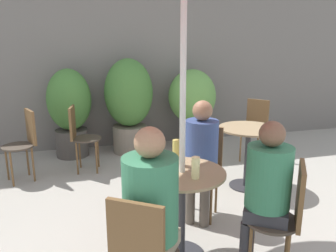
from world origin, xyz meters
TOP-DOWN VIEW (x-y plane):
  - storefront_wall at (0.00, 3.31)m, footprint 10.00×0.06m
  - cafe_table_near at (-0.05, 0.22)m, footprint 0.65×0.65m
  - cafe_table_far at (1.06, 1.27)m, footprint 0.68×0.68m
  - bistro_chair_1 at (0.56, -0.19)m, footprint 0.42×0.42m
  - bistro_chair_2 at (0.36, 0.83)m, footprint 0.42×0.42m
  - bistro_chair_3 at (-1.43, 2.16)m, footprint 0.41×0.40m
  - bistro_chair_4 at (-0.79, 2.27)m, footprint 0.39×0.37m
  - bistro_chair_5 at (1.62, 2.10)m, footprint 0.43×0.42m
  - seated_person_0 at (-0.39, -0.27)m, footprint 0.39×0.40m
  - seated_person_1 at (0.44, -0.12)m, footprint 0.39×0.38m
  - seated_person_2 at (0.28, 0.71)m, footprint 0.37×0.38m
  - beer_glass_0 at (-0.05, 0.37)m, footprint 0.06×0.06m
  - beer_glass_1 at (0.00, 0.08)m, footprint 0.06×0.06m
  - potted_plant_0 at (-0.91, 2.93)m, footprint 0.63×0.63m
  - potted_plant_1 at (-0.05, 2.90)m, footprint 0.72×0.72m
  - potted_plant_2 at (0.94, 2.86)m, footprint 0.74×0.74m

SIDE VIEW (x-z plane):
  - bistro_chair_1 at x=0.56m, z-range 0.09..0.95m
  - bistro_chair_2 at x=0.36m, z-range 0.09..0.95m
  - bistro_chair_3 at x=-1.43m, z-range 0.09..0.95m
  - bistro_chair_4 at x=-0.79m, z-range 0.09..0.95m
  - bistro_chair_5 at x=1.62m, z-range 0.09..0.95m
  - cafe_table_near at x=-0.05m, z-range 0.17..0.88m
  - cafe_table_far at x=1.06m, z-range 0.18..0.89m
  - seated_person_1 at x=0.44m, z-range 0.11..1.26m
  - seated_person_2 at x=0.28m, z-range 0.12..1.26m
  - seated_person_0 at x=-0.39m, z-range 0.11..1.32m
  - potted_plant_0 at x=-0.91m, z-range 0.07..1.36m
  - potted_plant_2 at x=0.94m, z-range 0.13..1.38m
  - beer_glass_1 at x=0.00m, z-range 0.71..0.87m
  - potted_plant_1 at x=-0.05m, z-range 0.08..1.51m
  - beer_glass_0 at x=-0.05m, z-range 0.71..0.91m
  - storefront_wall at x=0.00m, z-range 0.00..3.00m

